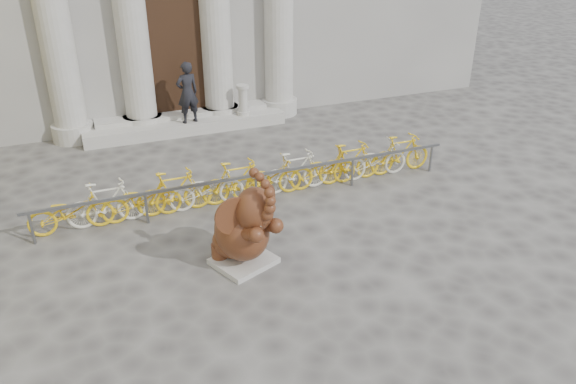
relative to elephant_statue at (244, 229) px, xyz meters
name	(u,v)px	position (x,y,z in m)	size (l,w,h in m)	color
ground	(313,314)	(0.59, -1.82, -0.76)	(80.00, 80.00, 0.00)	#474442
entrance_steps	(186,124)	(0.59, 7.58, -0.58)	(6.00, 1.20, 0.36)	#A8A59E
elephant_statue	(244,229)	(0.00, 0.00, 0.00)	(1.41, 1.65, 2.08)	#A8A59E
bike_rack	(252,179)	(1.00, 2.51, -0.26)	(9.78, 0.53, 1.00)	slate
pedestrian	(187,93)	(0.65, 7.23, 0.50)	(0.66, 0.43, 1.80)	black
balustrade_post	(243,101)	(2.34, 7.28, 0.03)	(0.38, 0.38, 0.93)	#A8A59E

